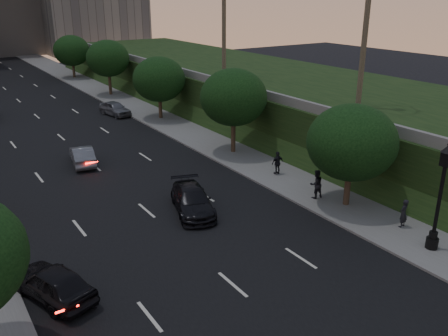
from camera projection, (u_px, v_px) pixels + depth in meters
road_surface at (68, 143)px, 40.44m from camera, size 16.00×140.00×0.02m
sidewalk_right at (174, 125)px, 45.69m from camera, size 4.50×140.00×0.15m
embankment at (282, 95)px, 49.51m from camera, size 18.00×90.00×4.00m
parapet_wall at (213, 80)px, 44.31m from camera, size 0.35×90.00×0.70m
tree_right_a at (352, 142)px, 27.12m from camera, size 5.20×5.20×6.24m
tree_right_b at (234, 97)px, 36.34m from camera, size 5.20×5.20×6.74m
tree_right_c at (159, 79)px, 46.69m from camera, size 5.20×5.20×6.24m
tree_right_d at (108, 58)px, 57.47m from camera, size 5.20×5.20×6.74m
tree_right_e at (72, 51)px, 69.38m from camera, size 5.20×5.20×6.24m
street_lamp at (439, 202)px, 22.74m from camera, size 0.64×0.64×5.62m
sedan_near_left at (53, 283)px, 19.73m from camera, size 3.09×4.75×1.50m
sedan_mid_left at (82, 155)px, 35.24m from camera, size 2.20×4.43×1.40m
sedan_near_right at (192, 200)px, 27.59m from camera, size 3.46×5.34×1.44m
sedan_far_right at (115, 109)px, 49.23m from camera, size 2.44×4.49×1.45m
pedestrian_a at (403, 213)px, 25.46m from camera, size 0.64×0.47×1.60m
pedestrian_b at (316, 184)px, 29.06m from camera, size 0.96×0.80×1.81m
pedestrian_c at (278, 163)px, 32.90m from camera, size 0.97×0.42×1.64m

